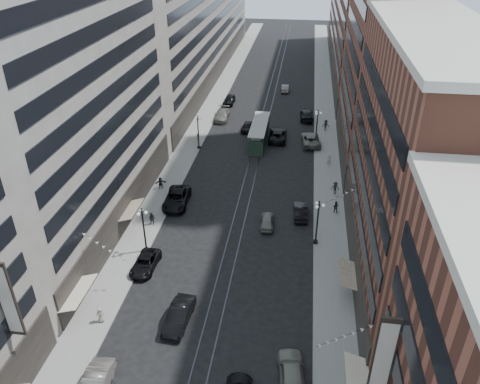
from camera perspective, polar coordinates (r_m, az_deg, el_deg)
The scene contains 36 objects.
ground at distance 78.33m, azimuth 2.40°, elevation 6.41°, with size 220.00×220.00×0.00m, color black.
sidewalk_west at distance 89.03m, azimuth -4.08°, elevation 9.41°, with size 4.00×180.00×0.15m, color gray.
sidewalk_east at distance 87.36m, azimuth 10.36°, elevation 8.57°, with size 4.00×180.00×0.15m, color gray.
rail_west at distance 87.59m, azimuth 2.62°, elevation 9.05°, with size 0.12×180.00×0.02m, color #2D2D33.
rail_east at distance 87.48m, azimuth 3.54°, elevation 9.00°, with size 0.12×180.00×0.02m, color #2D2D33.
building_west_mid at distance 53.28m, azimuth -19.23°, elevation 9.24°, with size 8.00×36.00×28.00m, color #A5A092.
building_west_far at distance 111.50m, azimuth -4.72°, elevation 20.53°, with size 8.00×90.00×26.00m, color #A5A092.
building_east_mid at distance 45.16m, azimuth 20.31°, elevation 2.50°, with size 8.00×30.00×24.00m, color brown.
building_east_tower at distance 68.96m, azimuth 17.56°, elevation 20.10°, with size 8.00×26.00×42.00m, color brown.
building_east_far at distance 118.45m, azimuth 13.67°, elevation 19.92°, with size 8.00×72.00×24.00m, color brown.
lamppost_sw_far at distance 51.13m, azimuth -11.64°, elevation -4.37°, with size 1.03×1.14×5.52m.
lamppost_sw_mid at distance 73.95m, azimuth -5.12°, elevation 7.43°, with size 1.03×1.14×5.52m.
lamppost_se_far at distance 51.95m, azimuth 9.42°, elevation -3.52°, with size 1.03×1.14×5.52m.
lamppost_se_mid at distance 76.88m, azimuth 9.35°, elevation 8.06°, with size 1.03×1.14×5.52m.
streetcar at distance 76.99m, azimuth 2.36°, elevation 7.15°, with size 2.52×11.38×3.15m.
car_2 at distance 50.23m, azimuth -11.47°, elevation -8.51°, with size 2.22×4.82×1.34m, color black.
car_4 at distance 39.49m, azimuth 6.29°, elevation -21.11°, with size 2.07×5.15×1.75m, color slate.
car_5 at distance 43.81m, azimuth -7.44°, elevation -14.71°, with size 1.78×5.09×1.68m, color black.
pedestrian_1 at distance 45.17m, azimuth -16.66°, elevation -14.15°, with size 0.77×0.42×1.57m, color #A69A89.
pedestrian_2 at distance 56.51m, azimuth -10.68°, elevation -3.22°, with size 0.77×0.43×1.59m, color black.
car_7 at distance 60.18m, azimuth -7.73°, elevation -0.79°, with size 2.88×6.25×1.74m, color black.
car_8 at distance 86.44m, azimuth -2.22°, elevation 9.37°, with size 2.41×5.93×1.72m, color #67645B.
car_9 at distance 94.26m, azimuth -1.32°, elevation 11.17°, with size 1.96×4.88×1.66m, color black.
car_10 at distance 57.79m, azimuth 7.37°, elevation -2.33°, with size 1.58×4.53×1.49m, color black.
car_11 at distance 77.10m, azimuth 8.62°, elevation 6.37°, with size 2.83×6.14×1.71m, color slate.
car_12 at distance 87.29m, azimuth 8.12°, elevation 9.28°, with size 2.32×5.72×1.66m, color black.
car_13 at distance 81.51m, azimuth 0.86°, elevation 7.95°, with size 1.67×4.16×1.42m, color black.
car_14 at distance 102.26m, azimuth 5.51°, elevation 12.51°, with size 1.51×4.34×1.43m, color gray.
pedestrian_5 at distance 63.91m, azimuth -9.66°, elevation 1.13°, with size 1.54×0.44×1.66m, color black.
pedestrian_6 at distance 76.91m, azimuth -5.15°, elevation 6.59°, with size 0.90×0.41×1.54m, color beige.
pedestrian_7 at distance 58.99m, azimuth 11.57°, elevation -1.79°, with size 0.76×0.42×1.56m, color black.
pedestrian_8 at distance 70.24m, azimuth 10.77°, elevation 3.86°, with size 0.64×0.42×1.75m, color #A8A38B.
pedestrian_9 at distance 82.47m, azimuth 10.41°, elevation 8.01°, with size 1.22×0.50×1.88m, color black.
car_extra_0 at distance 78.11m, azimuth 4.62°, elevation 6.94°, with size 2.80×6.07×1.69m, color black.
car_extra_1 at distance 55.72m, azimuth 3.30°, elevation -3.53°, with size 1.63×4.05×1.38m, color #67645C.
pedestrian_extra_0 at distance 62.97m, azimuth 11.52°, elevation 0.49°, with size 1.11×0.46×1.72m, color black.
Camera 1 is at (6.69, -11.36, 31.61)m, focal length 35.00 mm.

